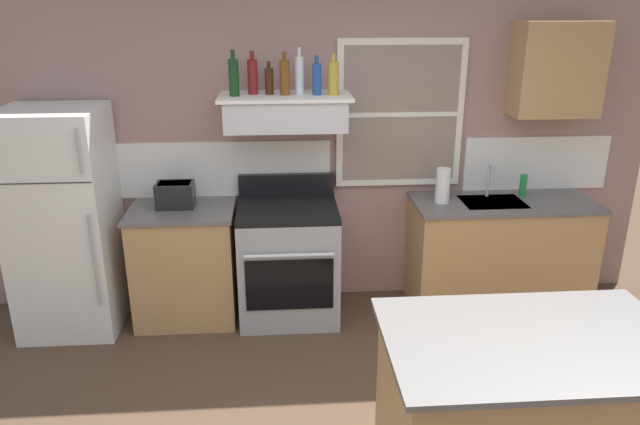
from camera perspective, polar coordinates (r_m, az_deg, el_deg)
name	(u,v)px	position (r m, az deg, el deg)	size (l,w,h in m)	color
back_wall	(321,139)	(4.78, 0.08, 7.03)	(5.40, 0.11, 2.70)	gray
refrigerator	(65,222)	(4.81, -23.13, -0.85)	(0.70, 0.72, 1.69)	white
counter_left_of_stove	(186,263)	(4.80, -12.64, -4.71)	(0.79, 0.63, 0.91)	tan
toaster	(175,194)	(4.65, -13.61, 1.69)	(0.30, 0.20, 0.19)	black
stove_range	(288,261)	(4.71, -3.02, -4.62)	(0.76, 0.69, 1.09)	#9EA0A5
range_hood_shelf	(285,111)	(4.46, -3.32, 9.60)	(0.96, 0.52, 0.24)	silver
bottle_dark_green_wine	(234,77)	(4.38, -8.21, 12.66)	(0.07, 0.07, 0.32)	#143819
bottle_red_label_wine	(253,76)	(4.46, -6.43, 12.77)	(0.07, 0.07, 0.31)	maroon
bottle_brown_stout	(269,81)	(4.44, -4.86, 12.40)	(0.06, 0.06, 0.23)	#381E0F
bottle_amber_wine	(285,77)	(4.40, -3.38, 12.75)	(0.07, 0.07, 0.30)	brown
bottle_clear_tall	(299,75)	(4.44, -1.97, 12.98)	(0.06, 0.06, 0.33)	silver
bottle_blue_liqueur	(317,78)	(4.40, -0.31, 12.64)	(0.07, 0.07, 0.28)	#1E478C
bottle_champagne_gold_foil	(333,78)	(4.40, 1.29, 12.70)	(0.08, 0.08, 0.29)	#B29333
counter_right_with_sink	(499,254)	(5.06, 16.62, -3.77)	(1.43, 0.63, 0.91)	tan
sink_faucet	(490,176)	(4.91, 15.85, 3.37)	(0.03, 0.17, 0.28)	silver
paper_towel_roll	(443,185)	(4.71, 11.61, 2.53)	(0.11, 0.11, 0.27)	white
dish_soap_bottle	(523,185)	(5.04, 18.75, 2.46)	(0.06, 0.06, 0.18)	#268C3F
kitchen_island	(523,418)	(3.27, 18.76, -18.04)	(1.40, 0.90, 0.91)	tan
upper_cabinet_right	(557,69)	(4.97, 21.59, 12.56)	(0.64, 0.32, 0.70)	tan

